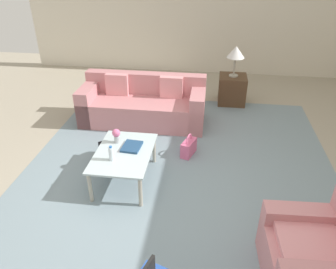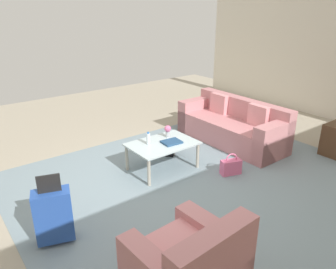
{
  "view_description": "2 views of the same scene",
  "coord_description": "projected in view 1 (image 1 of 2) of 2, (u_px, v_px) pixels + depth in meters",
  "views": [
    {
      "loc": [
        3.07,
        0.56,
        2.78
      ],
      "look_at": [
        -0.37,
        0.09,
        0.78
      ],
      "focal_mm": 35.0,
      "sensor_mm": 36.0,
      "label": 1
    },
    {
      "loc": [
        2.42,
        3.34,
        2.5
      ],
      "look_at": [
        -0.38,
        -0.33,
        0.66
      ],
      "focal_mm": 35.0,
      "sensor_mm": 36.0,
      "label": 2
    }
  ],
  "objects": [
    {
      "name": "handbag_black",
      "position": [
        108.0,
        151.0,
        4.87
      ],
      "size": [
        0.33,
        0.32,
        0.36
      ],
      "color": "black",
      "rests_on": "ground"
    },
    {
      "name": "area_rug",
      "position": [
        178.0,
        175.0,
        4.58
      ],
      "size": [
        5.2,
        4.4,
        0.01
      ],
      "primitive_type": "cube",
      "color": "gray",
      "rests_on": "ground"
    },
    {
      "name": "wall_left",
      "position": [
        191.0,
        7.0,
        7.66
      ],
      "size": [
        0.12,
        8.0,
        3.1
      ],
      "primitive_type": "cube",
      "color": "silver",
      "rests_on": "ground"
    },
    {
      "name": "handbag_pink",
      "position": [
        189.0,
        147.0,
        4.97
      ],
      "size": [
        0.35,
        0.24,
        0.36
      ],
      "color": "pink",
      "rests_on": "ground"
    },
    {
      "name": "armchair",
      "position": [
        321.0,
        261.0,
        2.97
      ],
      "size": [
        0.94,
        0.89,
        0.85
      ],
      "color": "#C67F84",
      "rests_on": "ground"
    },
    {
      "name": "side_table",
      "position": [
        232.0,
        90.0,
        6.57
      ],
      "size": [
        0.53,
        0.53,
        0.56
      ],
      "primitive_type": "cube",
      "color": "#513823",
      "rests_on": "ground"
    },
    {
      "name": "flower_vase",
      "position": [
        116.0,
        135.0,
        4.41
      ],
      "size": [
        0.11,
        0.11,
        0.21
      ],
      "color": "#B2B7BC",
      "rests_on": "coffee_table"
    },
    {
      "name": "couch",
      "position": [
        144.0,
        105.0,
        5.88
      ],
      "size": [
        0.85,
        2.17,
        0.83
      ],
      "color": "#C67F84",
      "rests_on": "ground"
    },
    {
      "name": "coffee_table_book",
      "position": [
        132.0,
        147.0,
        4.35
      ],
      "size": [
        0.31,
        0.26,
        0.03
      ],
      "primitive_type": "cube",
      "rotation": [
        0.0,
        0.0,
        -0.08
      ],
      "color": "navy",
      "rests_on": "coffee_table"
    },
    {
      "name": "water_bottle",
      "position": [
        111.0,
        154.0,
        4.05
      ],
      "size": [
        0.06,
        0.06,
        0.2
      ],
      "color": "silver",
      "rests_on": "coffee_table"
    },
    {
      "name": "ground_plane",
      "position": [
        157.0,
        203.0,
        4.09
      ],
      "size": [
        12.0,
        12.0,
        0.0
      ],
      "primitive_type": "plane",
      "color": "#A89E89"
    },
    {
      "name": "table_lamp",
      "position": [
        236.0,
        53.0,
        6.2
      ],
      "size": [
        0.34,
        0.34,
        0.59
      ],
      "color": "#ADA899",
      "rests_on": "side_table"
    },
    {
      "name": "coffee_table",
      "position": [
        124.0,
        155.0,
        4.29
      ],
      "size": [
        1.06,
        0.73,
        0.45
      ],
      "color": "silver",
      "rests_on": "ground"
    }
  ]
}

